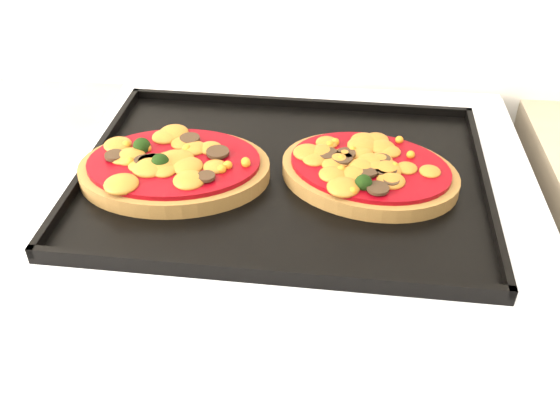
# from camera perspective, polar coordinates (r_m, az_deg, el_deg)

# --- Properties ---
(baking_tray) EXTENTS (0.50, 0.38, 0.02)m
(baking_tray) POSITION_cam_1_polar(r_m,az_deg,el_deg) (0.76, 0.32, 2.37)
(baking_tray) COLOR black
(baking_tray) RESTS_ON stove
(pizza_left) EXTENTS (0.24, 0.18, 0.03)m
(pizza_left) POSITION_cam_1_polar(r_m,az_deg,el_deg) (0.76, -9.64, 3.05)
(pizza_left) COLOR #9F6C36
(pizza_left) RESTS_ON baking_tray
(pizza_right) EXTENTS (0.25, 0.21, 0.03)m
(pizza_right) POSITION_cam_1_polar(r_m,az_deg,el_deg) (0.75, 8.17, 2.74)
(pizza_right) COLOR #9F6C36
(pizza_right) RESTS_ON baking_tray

